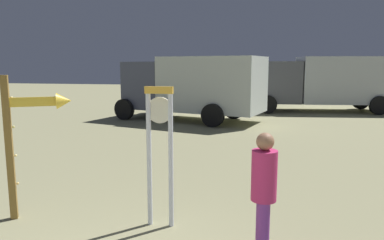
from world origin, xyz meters
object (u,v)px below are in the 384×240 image
at_px(box_truck_near, 194,85).
at_px(box_truck_far, 333,81).
at_px(standing_clock, 160,143).
at_px(arrow_sign, 31,126).
at_px(person_near_clock, 264,190).

bearing_deg(box_truck_near, box_truck_far, 34.72).
relative_size(standing_clock, arrow_sign, 0.93).
xyz_separation_m(arrow_sign, person_near_clock, (3.48, -0.64, -0.55)).
xyz_separation_m(standing_clock, person_near_clock, (1.47, -0.70, -0.36)).
bearing_deg(person_near_clock, box_truck_near, 105.18).
bearing_deg(box_truck_far, person_near_clock, -102.52).
relative_size(box_truck_near, box_truck_far, 0.87).
bearing_deg(arrow_sign, box_truck_near, 87.08).
bearing_deg(person_near_clock, standing_clock, 154.57).
bearing_deg(box_truck_far, box_truck_near, -145.28).
distance_m(standing_clock, box_truck_far, 15.38).
relative_size(arrow_sign, person_near_clock, 1.40).
height_order(standing_clock, person_near_clock, standing_clock).
distance_m(person_near_clock, box_truck_far, 15.67).
relative_size(standing_clock, box_truck_far, 0.27).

